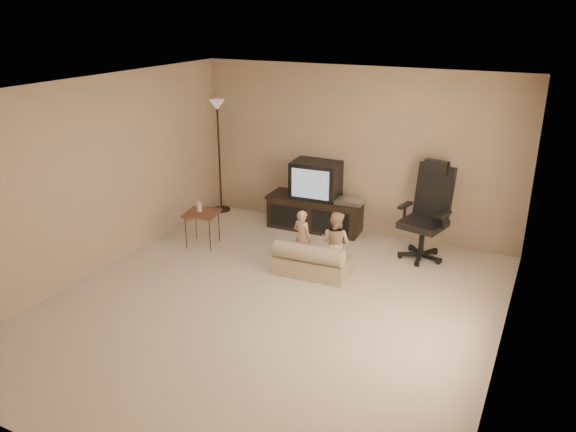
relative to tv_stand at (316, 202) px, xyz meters
name	(u,v)px	position (x,y,z in m)	size (l,w,h in m)	color
floor	(270,307)	(0.51, -2.49, -0.45)	(5.50, 5.50, 0.00)	beige
room_shell	(268,182)	(0.51, -2.49, 1.07)	(5.50, 5.50, 5.50)	white
tv_stand	(316,202)	(0.00, 0.00, 0.00)	(1.54, 0.63, 1.08)	black
office_chair	(426,224)	(1.78, -0.30, 0.04)	(0.75, 0.78, 1.35)	black
side_table	(202,213)	(-1.22, -1.32, 0.04)	(0.54, 0.54, 0.69)	brown
floor_lamp	(218,131)	(-1.79, 0.06, 0.93)	(0.29, 0.29, 1.88)	black
child_sofa	(312,261)	(0.60, -1.51, -0.26)	(0.98, 0.59, 0.46)	tan
toddler_left	(302,238)	(0.36, -1.28, -0.06)	(0.28, 0.21, 0.78)	tan
toddler_right	(335,243)	(0.85, -1.32, -0.02)	(0.41, 0.23, 0.85)	tan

